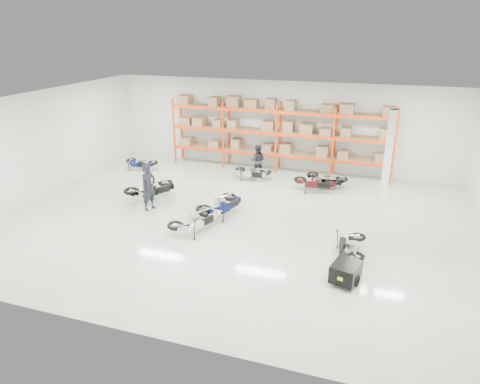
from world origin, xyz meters
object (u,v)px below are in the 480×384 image
(trailer, at_px, (346,272))
(moto_back_d, at_px, (316,180))
(person_left, at_px, (149,187))
(moto_touring_right, at_px, (351,243))
(moto_black_far_left, at_px, (151,186))
(moto_silver_left, at_px, (195,218))
(moto_blue_centre, at_px, (221,202))
(moto_back_a, at_px, (140,161))
(moto_back_c, at_px, (326,176))
(person_back, at_px, (257,161))
(moto_back_b, at_px, (252,170))

(trailer, relative_size, moto_back_d, 0.91)
(person_left, bearing_deg, moto_touring_right, -83.24)
(moto_black_far_left, distance_m, moto_back_d, 7.33)
(moto_silver_left, distance_m, person_left, 2.94)
(moto_blue_centre, xyz_separation_m, trailer, (5.10, -3.38, -0.20))
(moto_blue_centre, distance_m, moto_back_a, 7.28)
(trailer, height_order, moto_back_a, moto_back_a)
(moto_back_c, relative_size, person_back, 1.04)
(trailer, bearing_deg, moto_back_b, 137.98)
(moto_back_b, distance_m, moto_back_c, 3.54)
(moto_black_far_left, distance_m, moto_back_b, 5.06)
(moto_back_d, bearing_deg, person_left, 114.79)
(moto_silver_left, bearing_deg, moto_black_far_left, -14.88)
(moto_blue_centre, distance_m, person_left, 3.04)
(moto_touring_right, bearing_deg, moto_back_c, 103.46)
(moto_back_b, bearing_deg, person_left, 147.08)
(moto_back_d, distance_m, person_back, 3.34)
(moto_silver_left, height_order, person_left, person_left)
(trailer, bearing_deg, moto_back_d, 119.59)
(moto_blue_centre, distance_m, person_back, 5.03)
(moto_blue_centre, height_order, moto_black_far_left, moto_black_far_left)
(moto_blue_centre, distance_m, trailer, 6.12)
(moto_touring_right, xyz_separation_m, person_back, (-5.07, 6.80, 0.31))
(moto_touring_right, bearing_deg, moto_blue_centre, 159.80)
(moto_silver_left, relative_size, moto_back_c, 1.06)
(moto_back_a, bearing_deg, moto_back_d, -90.78)
(person_back, bearing_deg, moto_back_d, 150.21)
(trailer, distance_m, person_back, 9.82)
(moto_touring_right, relative_size, moto_back_a, 1.04)
(person_left, relative_size, person_back, 1.20)
(moto_black_far_left, distance_m, moto_back_a, 4.28)
(moto_silver_left, xyz_separation_m, person_back, (0.43, 6.69, 0.26))
(trailer, height_order, moto_back_c, moto_back_c)
(trailer, height_order, moto_back_b, moto_back_b)
(moto_black_far_left, relative_size, person_left, 1.01)
(moto_black_far_left, bearing_deg, trailer, -172.57)
(trailer, bearing_deg, person_back, 135.53)
(moto_back_a, relative_size, moto_back_d, 0.90)
(moto_silver_left, relative_size, moto_back_d, 1.03)
(moto_silver_left, distance_m, moto_back_b, 6.08)
(moto_silver_left, relative_size, person_back, 1.11)
(moto_back_b, bearing_deg, person_back, -9.76)
(moto_black_far_left, bearing_deg, person_back, -96.02)
(moto_black_far_left, xyz_separation_m, moto_back_c, (6.94, 3.88, -0.09))
(moto_back_c, distance_m, moto_back_d, 0.77)
(person_back, bearing_deg, person_left, 51.67)
(moto_back_a, xyz_separation_m, moto_back_c, (9.51, 0.46, 0.04))
(moto_back_b, distance_m, person_left, 5.61)
(moto_silver_left, bearing_deg, moto_blue_centre, -81.10)
(moto_black_far_left, xyz_separation_m, moto_touring_right, (8.56, -2.43, -0.10))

